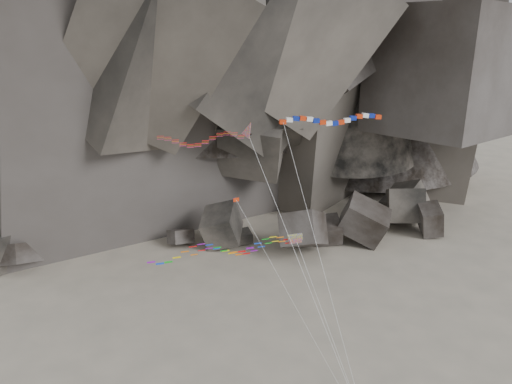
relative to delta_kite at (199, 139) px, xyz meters
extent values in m
cube|color=#47423F|center=(29.53, 29.32, -23.12)|extent=(10.41, 9.92, 8.27)
cube|color=#47423F|center=(-24.55, 30.59, -24.11)|extent=(6.37, 7.28, 5.40)
cube|color=#47423F|center=(23.59, 30.41, -24.01)|extent=(5.11, 5.84, 4.89)
cube|color=#47423F|center=(39.66, 34.40, -22.59)|extent=(8.31, 9.52, 8.08)
cube|color=#47423F|center=(18.29, 26.82, -23.02)|extent=(8.71, 10.39, 8.83)
cube|color=#47423F|center=(6.17, 32.71, -23.16)|extent=(8.10, 8.46, 7.58)
cube|color=#47423F|center=(-0.49, 34.33, -24.49)|extent=(4.55, 4.66, 3.43)
cube|color=#47423F|center=(40.53, 36.53, -23.33)|extent=(9.99, 9.00, 8.15)
cube|color=#47423F|center=(9.40, 33.31, -24.76)|extent=(3.90, 3.33, 2.33)
cube|color=#47423F|center=(41.88, 29.51, -23.22)|extent=(5.36, 6.06, 6.25)
cube|color=#47423F|center=(-27.32, 31.54, -22.53)|extent=(8.23, 9.59, 8.44)
cylinder|color=silver|center=(8.29, -6.05, -11.71)|extent=(8.18, 11.76, 24.38)
cube|color=red|center=(8.26, 3.01, 0.60)|extent=(0.62, 0.42, 0.41)
cube|color=white|center=(8.90, 2.99, 0.77)|extent=(0.65, 0.42, 0.46)
cube|color=navy|center=(9.54, 2.94, 0.88)|extent=(0.67, 0.42, 0.49)
cube|color=red|center=(10.19, 2.87, 0.90)|extent=(0.67, 0.42, 0.49)
cube|color=white|center=(10.83, 2.79, 0.81)|extent=(0.66, 0.42, 0.47)
cube|color=navy|center=(11.47, 2.73, 0.65)|extent=(0.63, 0.42, 0.42)
cube|color=red|center=(12.11, 2.70, 0.47)|extent=(0.64, 0.42, 0.45)
cube|color=white|center=(12.76, 2.72, 0.34)|extent=(0.67, 0.42, 0.48)
cube|color=navy|center=(13.40, 2.77, 0.31)|extent=(0.67, 0.42, 0.49)
cube|color=red|center=(14.04, 2.85, 0.37)|extent=(0.66, 0.42, 0.48)
cube|color=white|center=(14.68, 2.94, 0.52)|extent=(0.64, 0.42, 0.43)
cube|color=navy|center=(15.32, 3.02, 0.70)|extent=(0.64, 0.42, 0.44)
cube|color=red|center=(15.97, 3.07, 0.84)|extent=(0.66, 0.42, 0.48)
cube|color=white|center=(16.61, 3.08, 0.90)|extent=(0.67, 0.42, 0.49)
cube|color=navy|center=(17.25, 3.04, 0.86)|extent=(0.66, 0.42, 0.48)
cube|color=red|center=(17.89, 2.98, 0.73)|extent=(0.64, 0.42, 0.45)
cylinder|color=silver|center=(10.31, -4.53, -11.64)|extent=(4.14, 14.78, 24.51)
cube|color=#D7E40C|center=(8.55, -1.15, -9.54)|extent=(1.45, 0.57, 0.78)
cube|color=#0CB219|center=(8.55, -1.34, -9.83)|extent=(1.21, 0.42, 0.54)
cylinder|color=silver|center=(10.45, -6.53, -16.71)|extent=(3.85, 10.79, 14.37)
cube|color=red|center=(2.94, -1.53, -5.27)|extent=(0.53, 0.15, 0.34)
cube|color=navy|center=(2.77, -1.52, -5.27)|extent=(0.20, 0.08, 0.35)
cylinder|color=silver|center=(7.65, -6.72, -14.58)|extent=(9.45, 10.40, 18.64)
camera|label=1|loc=(-3.80, -42.27, 9.38)|focal=35.00mm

